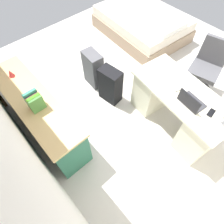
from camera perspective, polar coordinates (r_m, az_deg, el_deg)
name	(u,v)px	position (r m, az deg, el deg)	size (l,w,h in m)	color
ground_plane	(137,82)	(3.70, 7.40, 8.97)	(5.33, 5.33, 0.00)	beige
desk	(177,108)	(2.97, 18.78, 1.03)	(1.51, 0.84, 0.75)	beige
office_chair	(205,70)	(3.63, 25.87, 11.16)	(0.56, 0.56, 0.94)	black
credenza	(40,115)	(2.94, -20.50, -0.82)	(1.80, 0.48, 0.77)	#28664C
bed	(142,24)	(4.74, 8.94, 24.46)	(2.00, 1.53, 0.58)	gray
suitcase_black	(110,85)	(3.18, -0.51, 7.89)	(0.36, 0.22, 0.64)	black
suitcase_spare_grey	(93,69)	(3.45, -5.58, 12.56)	(0.36, 0.22, 0.66)	#4C4C51
laptop	(191,102)	(2.56, 22.34, 2.83)	(0.34, 0.26, 0.21)	#333338
computer_mouse	(177,89)	(2.69, 18.78, 6.51)	(0.06, 0.10, 0.03)	white
cell_phone_near_laptop	(211,113)	(2.63, 27.40, -0.21)	(0.07, 0.14, 0.01)	black
book_row	(35,102)	(2.45, -21.95, 2.90)	(0.15, 0.17, 0.23)	#467F3A
figurine_small	(11,73)	(3.00, -27.95, 10.15)	(0.08, 0.08, 0.11)	red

